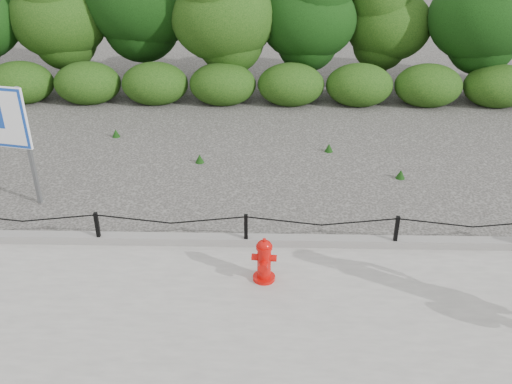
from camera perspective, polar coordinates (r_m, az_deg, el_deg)
name	(u,v)px	position (r m, az deg, el deg)	size (l,w,h in m)	color
ground	(246,249)	(9.28, -1.04, -6.04)	(90.00, 90.00, 0.00)	#2D2B28
sidewalk	(240,328)	(7.67, -1.67, -14.14)	(14.00, 4.00, 0.08)	gray
curb	(246,240)	(9.24, -1.04, -5.09)	(14.00, 0.22, 0.14)	slate
chain_barrier	(246,226)	(9.03, -1.07, -3.63)	(10.06, 0.06, 0.60)	black
treeline	(251,8)	(16.88, -0.51, 18.84)	(20.25, 3.75, 4.97)	black
fire_hydrant	(264,261)	(8.25, 0.86, -7.24)	(0.39, 0.40, 0.73)	#BA0A06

